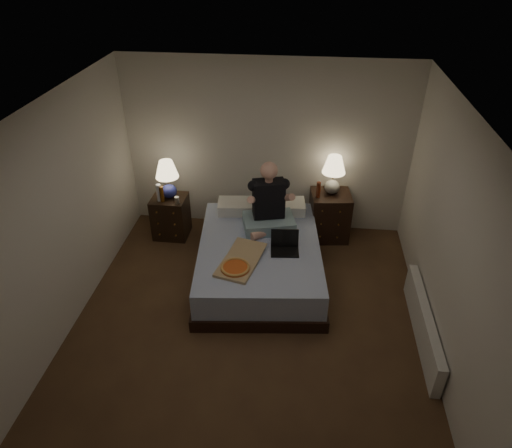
# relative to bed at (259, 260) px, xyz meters

# --- Properties ---
(floor) EXTENTS (4.00, 4.50, 0.00)m
(floor) POSITION_rel_bed_xyz_m (-0.03, -0.98, -0.25)
(floor) COLOR brown
(floor) RESTS_ON ground
(ceiling) EXTENTS (4.00, 4.50, 0.00)m
(ceiling) POSITION_rel_bed_xyz_m (-0.03, -0.98, 2.25)
(ceiling) COLOR white
(ceiling) RESTS_ON ground
(wall_back) EXTENTS (4.00, 0.00, 2.50)m
(wall_back) POSITION_rel_bed_xyz_m (-0.03, 1.27, 1.00)
(wall_back) COLOR silver
(wall_back) RESTS_ON ground
(wall_left) EXTENTS (0.00, 4.50, 2.50)m
(wall_left) POSITION_rel_bed_xyz_m (-2.03, -0.98, 1.00)
(wall_left) COLOR silver
(wall_left) RESTS_ON ground
(wall_right) EXTENTS (0.00, 4.50, 2.50)m
(wall_right) POSITION_rel_bed_xyz_m (1.97, -0.98, 1.00)
(wall_right) COLOR silver
(wall_right) RESTS_ON ground
(bed) EXTENTS (1.70, 2.15, 0.50)m
(bed) POSITION_rel_bed_xyz_m (0.00, 0.00, 0.00)
(bed) COLOR #5D78BB
(bed) RESTS_ON floor
(nightstand_left) EXTENTS (0.49, 0.44, 0.63)m
(nightstand_left) POSITION_rel_bed_xyz_m (-1.38, 0.80, 0.06)
(nightstand_left) COLOR black
(nightstand_left) RESTS_ON floor
(nightstand_right) EXTENTS (0.60, 0.55, 0.71)m
(nightstand_right) POSITION_rel_bed_xyz_m (0.91, 1.01, 0.10)
(nightstand_right) COLOR black
(nightstand_right) RESTS_ON floor
(lamp_left) EXTENTS (0.38, 0.38, 0.56)m
(lamp_left) POSITION_rel_bed_xyz_m (-1.37, 0.82, 0.66)
(lamp_left) COLOR navy
(lamp_left) RESTS_ON nightstand_left
(lamp_right) EXTENTS (0.41, 0.41, 0.56)m
(lamp_right) POSITION_rel_bed_xyz_m (0.91, 1.05, 0.74)
(lamp_right) COLOR gray
(lamp_right) RESTS_ON nightstand_right
(water_bottle) EXTENTS (0.07, 0.07, 0.25)m
(water_bottle) POSITION_rel_bed_xyz_m (-1.48, 0.71, 0.50)
(water_bottle) COLOR silver
(water_bottle) RESTS_ON nightstand_left
(soda_can) EXTENTS (0.07, 0.07, 0.10)m
(soda_can) POSITION_rel_bed_xyz_m (-1.22, 0.66, 0.43)
(soda_can) COLOR beige
(soda_can) RESTS_ON nightstand_left
(beer_bottle_left) EXTENTS (0.06, 0.06, 0.23)m
(beer_bottle_left) POSITION_rel_bed_xyz_m (-1.44, 0.69, 0.49)
(beer_bottle_left) COLOR #522E0B
(beer_bottle_left) RESTS_ON nightstand_left
(beer_bottle_right) EXTENTS (0.06, 0.06, 0.23)m
(beer_bottle_right) POSITION_rel_bed_xyz_m (0.72, 0.91, 0.57)
(beer_bottle_right) COLOR #541C0C
(beer_bottle_right) RESTS_ON nightstand_right
(person) EXTENTS (0.77, 0.67, 0.93)m
(person) POSITION_rel_bed_xyz_m (0.08, 0.37, 0.72)
(person) COLOR black
(person) RESTS_ON bed
(laptop) EXTENTS (0.36, 0.31, 0.24)m
(laptop) POSITION_rel_bed_xyz_m (0.33, -0.14, 0.37)
(laptop) COLOR black
(laptop) RESTS_ON bed
(pizza_box) EXTENTS (0.57, 0.83, 0.08)m
(pizza_box) POSITION_rel_bed_xyz_m (-0.22, -0.56, 0.29)
(pizza_box) COLOR tan
(pizza_box) RESTS_ON bed
(radiator) EXTENTS (0.10, 1.60, 0.40)m
(radiator) POSITION_rel_bed_xyz_m (1.90, -0.89, -0.05)
(radiator) COLOR silver
(radiator) RESTS_ON floor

